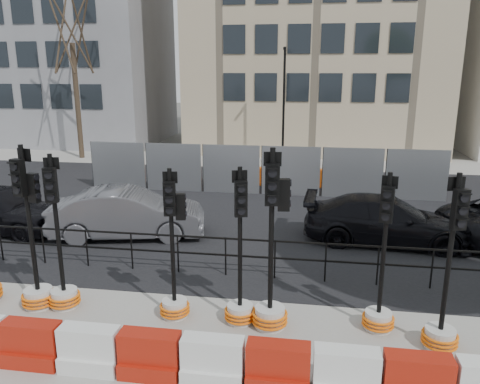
# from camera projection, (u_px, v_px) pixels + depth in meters

# --- Properties ---
(ground) EXTENTS (120.00, 120.00, 0.00)m
(ground) POSITION_uv_depth(u_px,v_px,m) (216.00, 299.00, 10.37)
(ground) COLOR #51514C
(ground) RESTS_ON ground
(road) EXTENTS (40.00, 14.00, 0.03)m
(road) POSITION_uv_depth(u_px,v_px,m) (254.00, 208.00, 17.06)
(road) COLOR black
(road) RESTS_ON ground
(sidewalk_far) EXTENTS (40.00, 4.00, 0.02)m
(sidewalk_far) POSITION_uv_depth(u_px,v_px,m) (274.00, 162.00, 25.66)
(sidewalk_far) COLOR gray
(sidewalk_far) RESTS_ON ground
(building_grey) EXTENTS (11.00, 9.06, 14.00)m
(building_grey) POSITION_uv_depth(u_px,v_px,m) (77.00, 37.00, 31.64)
(building_grey) COLOR gray
(building_grey) RESTS_ON ground
(building_cream) EXTENTS (15.00, 10.06, 18.00)m
(building_cream) POSITION_uv_depth(u_px,v_px,m) (317.00, 1.00, 28.79)
(building_cream) COLOR #C0AB8C
(building_cream) RESTS_ON ground
(kerb_railing) EXTENTS (18.00, 0.04, 1.00)m
(kerb_railing) POSITION_uv_depth(u_px,v_px,m) (226.00, 250.00, 11.34)
(kerb_railing) COLOR black
(kerb_railing) RESTS_ON ground
(heras_fencing) EXTENTS (14.33, 1.72, 2.00)m
(heras_fencing) POSITION_uv_depth(u_px,v_px,m) (262.00, 174.00, 19.56)
(heras_fencing) COLOR gray
(heras_fencing) RESTS_ON ground
(lamp_post_far) EXTENTS (0.12, 0.56, 6.00)m
(lamp_post_far) POSITION_uv_depth(u_px,v_px,m) (284.00, 104.00, 23.79)
(lamp_post_far) COLOR black
(lamp_post_far) RESTS_ON ground
(tree_bare_far) EXTENTS (2.00, 2.00, 9.00)m
(tree_bare_far) POSITION_uv_depth(u_px,v_px,m) (71.00, 36.00, 25.09)
(tree_bare_far) COLOR #473828
(tree_bare_far) RESTS_ON ground
(barrier_row) EXTENTS (14.65, 0.50, 0.80)m
(barrier_row) POSITION_uv_depth(u_px,v_px,m) (181.00, 359.00, 7.60)
(barrier_row) COLOR #B4130E
(barrier_row) RESTS_ON ground
(traffic_signal_b) EXTENTS (0.69, 0.69, 3.51)m
(traffic_signal_b) POSITION_uv_depth(u_px,v_px,m) (35.00, 271.00, 9.78)
(traffic_signal_b) COLOR silver
(traffic_signal_b) RESTS_ON ground
(traffic_signal_c) EXTENTS (0.66, 0.66, 3.33)m
(traffic_signal_c) POSITION_uv_depth(u_px,v_px,m) (62.00, 278.00, 9.82)
(traffic_signal_c) COLOR silver
(traffic_signal_c) RESTS_ON ground
(traffic_signal_d) EXTENTS (0.61, 0.61, 3.12)m
(traffic_signal_d) POSITION_uv_depth(u_px,v_px,m) (174.00, 284.00, 9.42)
(traffic_signal_d) COLOR silver
(traffic_signal_d) RESTS_ON ground
(traffic_signal_e) EXTENTS (0.63, 0.63, 3.19)m
(traffic_signal_e) POSITION_uv_depth(u_px,v_px,m) (240.00, 293.00, 9.23)
(traffic_signal_e) COLOR silver
(traffic_signal_e) RESTS_ON ground
(traffic_signal_f) EXTENTS (0.71, 0.71, 3.58)m
(traffic_signal_f) POSITION_uv_depth(u_px,v_px,m) (271.00, 288.00, 9.00)
(traffic_signal_f) COLOR silver
(traffic_signal_f) RESTS_ON ground
(traffic_signal_g) EXTENTS (0.62, 0.62, 3.15)m
(traffic_signal_g) POSITION_uv_depth(u_px,v_px,m) (380.00, 299.00, 8.98)
(traffic_signal_g) COLOR silver
(traffic_signal_g) RESTS_ON ground
(traffic_signal_h) EXTENTS (0.65, 0.65, 3.28)m
(traffic_signal_h) POSITION_uv_depth(u_px,v_px,m) (443.00, 315.00, 8.36)
(traffic_signal_h) COLOR silver
(traffic_signal_h) RESTS_ON ground
(car_b) EXTENTS (3.48, 5.20, 1.50)m
(car_b) POSITION_uv_depth(u_px,v_px,m) (128.00, 213.00, 13.99)
(car_b) COLOR #4E4E53
(car_b) RESTS_ON ground
(car_c) EXTENTS (2.56, 4.99, 1.37)m
(car_c) POSITION_uv_depth(u_px,v_px,m) (386.00, 220.00, 13.54)
(car_c) COLOR black
(car_c) RESTS_ON ground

